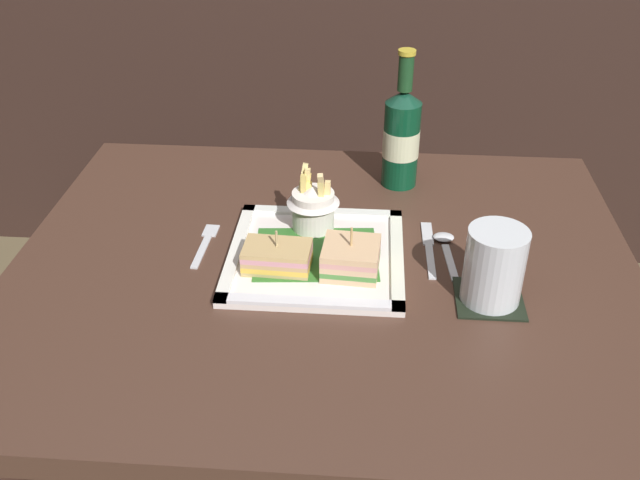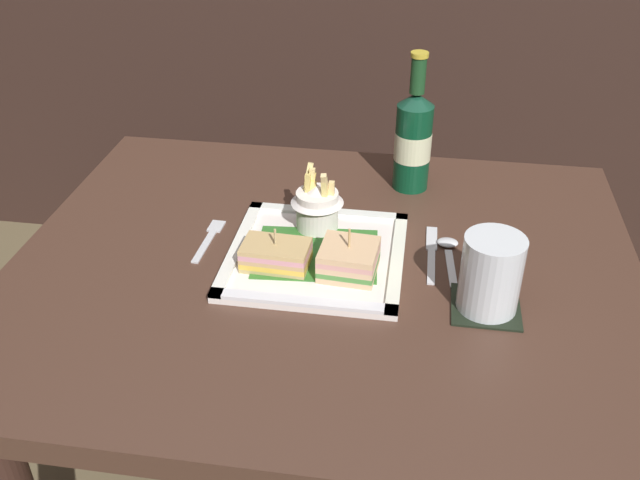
# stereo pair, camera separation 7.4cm
# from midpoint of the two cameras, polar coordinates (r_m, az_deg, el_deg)

# --- Properties ---
(dining_table) EXTENTS (1.00, 0.83, 0.74)m
(dining_table) POSITION_cam_midpoint_polar(r_m,az_deg,el_deg) (1.23, -1.44, -7.86)
(dining_table) COLOR #482E22
(dining_table) RESTS_ON ground_plane
(square_plate) EXTENTS (0.28, 0.28, 0.02)m
(square_plate) POSITION_cam_midpoint_polar(r_m,az_deg,el_deg) (1.14, -2.17, -1.33)
(square_plate) COLOR white
(square_plate) RESTS_ON dining_table
(sandwich_half_left) EXTENTS (0.11, 0.07, 0.07)m
(sandwich_half_left) POSITION_cam_midpoint_polar(r_m,az_deg,el_deg) (1.10, -5.40, -1.41)
(sandwich_half_left) COLOR tan
(sandwich_half_left) RESTS_ON square_plate
(sandwich_half_right) EXTENTS (0.09, 0.09, 0.08)m
(sandwich_half_right) POSITION_cam_midpoint_polar(r_m,az_deg,el_deg) (1.08, 0.56, -1.52)
(sandwich_half_right) COLOR #D9B186
(sandwich_half_right) RESTS_ON square_plate
(fries_cup) EXTENTS (0.09, 0.09, 0.11)m
(fries_cup) POSITION_cam_midpoint_polar(r_m,az_deg,el_deg) (1.18, -2.35, 2.96)
(fries_cup) COLOR white
(fries_cup) RESTS_ON square_plate
(beer_bottle) EXTENTS (0.07, 0.07, 0.26)m
(beer_bottle) POSITION_cam_midpoint_polar(r_m,az_deg,el_deg) (1.32, 5.00, 8.33)
(beer_bottle) COLOR #0B3E23
(beer_bottle) RESTS_ON dining_table
(drink_coaster) EXTENTS (0.10, 0.10, 0.00)m
(drink_coaster) POSITION_cam_midpoint_polar(r_m,az_deg,el_deg) (1.07, 11.59, -4.71)
(drink_coaster) COLOR black
(drink_coaster) RESTS_ON dining_table
(water_glass) EXTENTS (0.09, 0.09, 0.12)m
(water_glass) POSITION_cam_midpoint_polar(r_m,az_deg,el_deg) (1.04, 11.91, -2.37)
(water_glass) COLOR silver
(water_glass) RESTS_ON dining_table
(fork) EXTENTS (0.03, 0.13, 0.00)m
(fork) POSITION_cam_midpoint_polar(r_m,az_deg,el_deg) (1.20, -10.98, -0.25)
(fork) COLOR silver
(fork) RESTS_ON dining_table
(knife) EXTENTS (0.02, 0.17, 0.00)m
(knife) POSITION_cam_midpoint_polar(r_m,az_deg,el_deg) (1.17, 7.02, -0.58)
(knife) COLOR silver
(knife) RESTS_ON dining_table
(spoon) EXTENTS (0.04, 0.13, 0.01)m
(spoon) POSITION_cam_midpoint_polar(r_m,az_deg,el_deg) (1.18, 8.34, -0.33)
(spoon) COLOR silver
(spoon) RESTS_ON dining_table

